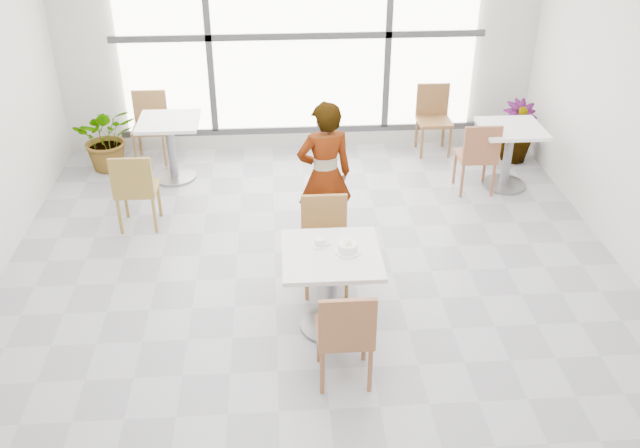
{
  "coord_description": "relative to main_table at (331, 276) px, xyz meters",
  "views": [
    {
      "loc": [
        -0.33,
        -5.07,
        3.77
      ],
      "look_at": [
        0.0,
        -0.3,
        1.0
      ],
      "focal_mm": 39.13,
      "sensor_mm": 36.0,
      "label": 1
    }
  ],
  "objects": [
    {
      "name": "coffee_cup",
      "position": [
        -0.09,
        0.12,
        0.26
      ],
      "size": [
        0.16,
        0.13,
        0.07
      ],
      "color": "white",
      "rests_on": "main_table"
    },
    {
      "name": "plant_right",
      "position": [
        2.61,
        3.24,
        -0.13
      ],
      "size": [
        0.45,
        0.45,
        0.78
      ],
      "primitive_type": "imported",
      "rotation": [
        0.0,
        0.0,
        0.05
      ],
      "color": "#3C7538",
      "rests_on": "ground"
    },
    {
      "name": "bg_table_left",
      "position": [
        -1.66,
        3.01,
        -0.04
      ],
      "size": [
        0.7,
        0.7,
        0.75
      ],
      "color": "white",
      "rests_on": "ground"
    },
    {
      "name": "bg_table_right",
      "position": [
        2.28,
        2.53,
        -0.04
      ],
      "size": [
        0.7,
        0.7,
        0.75
      ],
      "color": "white",
      "rests_on": "ground"
    },
    {
      "name": "oatmeal_bowl",
      "position": [
        0.13,
        0.01,
        0.27
      ],
      "size": [
        0.21,
        0.21,
        0.1
      ],
      "color": "white",
      "rests_on": "main_table"
    },
    {
      "name": "main_table",
      "position": [
        0.0,
        0.0,
        0.0
      ],
      "size": [
        0.8,
        0.8,
        0.75
      ],
      "color": "silver",
      "rests_on": "ground"
    },
    {
      "name": "chair_far",
      "position": [
        -0.0,
        0.67,
        -0.02
      ],
      "size": [
        0.42,
        0.42,
        0.87
      ],
      "color": "#9D6B38",
      "rests_on": "ground"
    },
    {
      "name": "chair_near",
      "position": [
        0.05,
        -0.7,
        -0.02
      ],
      "size": [
        0.42,
        0.42,
        0.87
      ],
      "rotation": [
        0.0,
        0.0,
        3.14
      ],
      "color": "#905A38",
      "rests_on": "ground"
    },
    {
      "name": "wall_back",
      "position": [
        -0.09,
        3.84,
        0.98
      ],
      "size": [
        6.0,
        0.0,
        6.0
      ],
      "primitive_type": "plane",
      "rotation": [
        1.57,
        0.0,
        0.0
      ],
      "color": "silver",
      "rests_on": "ground"
    },
    {
      "name": "person",
      "position": [
        0.05,
        1.4,
        0.24
      ],
      "size": [
        0.61,
        0.46,
        1.52
      ],
      "primitive_type": "imported",
      "rotation": [
        0.0,
        0.0,
        3.33
      ],
      "color": "black",
      "rests_on": "ground"
    },
    {
      "name": "window",
      "position": [
        -0.09,
        3.78,
        0.98
      ],
      "size": [
        4.6,
        0.07,
        2.52
      ],
      "color": "white",
      "rests_on": "ground"
    },
    {
      "name": "plant_left",
      "position": [
        -2.48,
        3.35,
        -0.11
      ],
      "size": [
        0.84,
        0.76,
        0.82
      ],
      "primitive_type": "imported",
      "rotation": [
        0.0,
        0.0,
        0.18
      ],
      "color": "#41833B",
      "rests_on": "ground"
    },
    {
      "name": "bg_chair_right_near",
      "position": [
        1.87,
        2.37,
        -0.02
      ],
      "size": [
        0.42,
        0.42,
        0.87
      ],
      "rotation": [
        0.0,
        0.0,
        3.14
      ],
      "color": "#945738",
      "rests_on": "ground"
    },
    {
      "name": "bg_chair_right_far",
      "position": [
        1.62,
        3.63,
        -0.02
      ],
      "size": [
        0.42,
        0.42,
        0.87
      ],
      "color": "brown",
      "rests_on": "ground"
    },
    {
      "name": "bg_chair_left_far",
      "position": [
        -1.98,
        3.62,
        -0.02
      ],
      "size": [
        0.42,
        0.42,
        0.87
      ],
      "color": "#A17342",
      "rests_on": "ground"
    },
    {
      "name": "bg_chair_left_near",
      "position": [
        -1.88,
        1.8,
        -0.02
      ],
      "size": [
        0.42,
        0.42,
        0.87
      ],
      "rotation": [
        0.0,
        0.0,
        3.14
      ],
      "color": "olive",
      "rests_on": "ground"
    },
    {
      "name": "floor",
      "position": [
        -0.09,
        0.34,
        -0.52
      ],
      "size": [
        7.0,
        7.0,
        0.0
      ],
      "primitive_type": "plane",
      "color": "#9E9EA5",
      "rests_on": "ground"
    }
  ]
}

